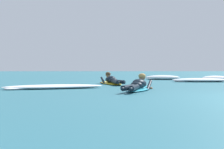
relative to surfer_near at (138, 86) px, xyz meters
The scene contains 7 objects.
ground_plane 7.83m from the surfer_near, 69.60° to the left, with size 120.00×120.00×0.00m, color #2D6B7A.
surfer_near is the anchor object (origin of this frame).
surfer_far 3.57m from the surfer_near, 100.19° to the left, with size 1.08×2.77×0.54m.
whitewater_front 2.71m from the surfer_near, 159.53° to the left, with size 3.22×1.58×0.13m.
whitewater_mid_left 6.63m from the surfer_near, 55.89° to the left, with size 2.82×1.19×0.19m.
whitewater_mid_right 8.74m from the surfer_near, 54.75° to the left, with size 1.48×0.86×0.26m.
whitewater_back 8.63m from the surfer_near, 73.42° to the left, with size 2.03×1.05×0.27m.
Camera 1 is at (-3.81, -5.74, 0.63)m, focal length 47.40 mm.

